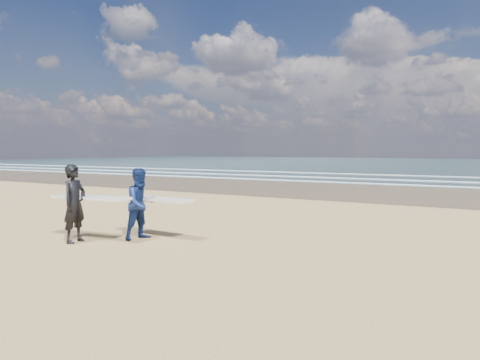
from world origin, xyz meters
The scene contains 2 objects.
surfer_near centered at (0.85, 0.35, 1.00)m, with size 2.24×1.13×1.97m.
surfer_far centered at (2.02, 1.48, 0.94)m, with size 2.22×1.17×1.86m.
Camera 1 is at (9.75, -6.85, 2.32)m, focal length 32.00 mm.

